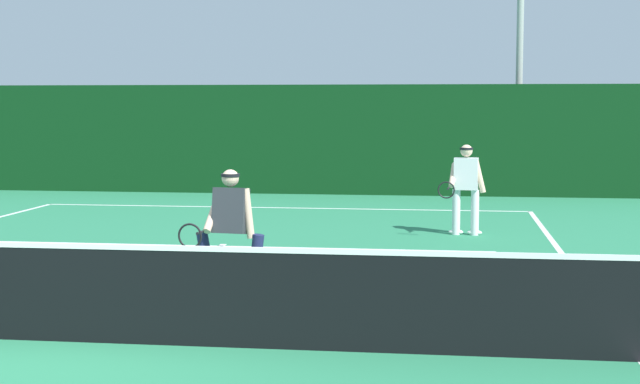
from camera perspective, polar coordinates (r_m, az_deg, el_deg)
The scene contains 10 objects.
ground_plane at distance 9.58m, azimuth -14.95°, elevation -8.74°, with size 80.00×80.00×0.00m, color #297C53.
court_line_baseline_far at distance 20.83m, azimuth -2.33°, elevation -0.96°, with size 10.77×0.10×0.01m, color white.
court_line_service at distance 15.34m, azimuth -6.04°, elevation -3.28°, with size 8.78×0.10×0.01m, color white.
court_line_centre at distance 12.52m, azimuth -9.28°, elevation -5.29°, with size 0.10×6.40×0.01m, color white.
tennis_net at distance 9.47m, azimuth -15.02°, elevation -5.82°, with size 11.80×0.09×1.05m.
player_near at distance 11.22m, azimuth -5.47°, elevation -2.17°, with size 0.93×0.86×1.54m.
player_far at distance 16.67m, azimuth 8.79°, elevation 0.39°, with size 0.84×0.89×1.59m.
tennis_ball at distance 14.45m, azimuth -16.50°, elevation -3.89°, with size 0.07×0.07×0.07m, color #D1E033.
tennis_ball_extra at distance 12.89m, azimuth -12.09°, elevation -4.90°, with size 0.07×0.07×0.07m, color #D1E033.
back_fence_windscreen at distance 23.90m, azimuth -1.00°, elevation 3.19°, with size 23.60×0.12×2.77m, color black.
Camera 1 is at (3.63, -8.56, 2.31)m, focal length 52.91 mm.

